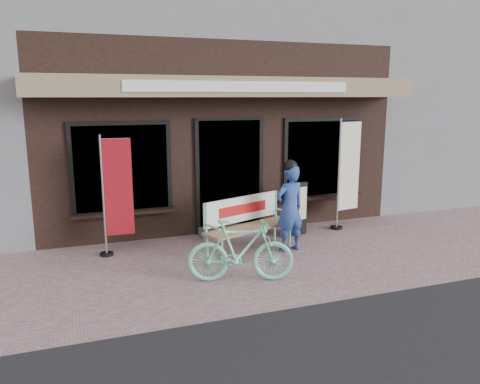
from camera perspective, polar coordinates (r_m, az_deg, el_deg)
name	(u,v)px	position (r m, az deg, el deg)	size (l,w,h in m)	color
ground	(270,265)	(7.41, 3.66, -8.88)	(70.00, 70.00, 0.00)	#A77F84
storefront	(190,79)	(11.67, -6.06, 13.52)	(7.00, 6.77, 6.00)	black
neighbor_right_near	(452,89)	(16.36, 24.40, 11.34)	(10.00, 7.00, 5.60)	slate
bench	(247,220)	(7.91, 0.84, -3.40)	(1.75, 1.00, 0.93)	#6FDAAF
person	(290,207)	(7.90, 6.08, -1.78)	(0.59, 0.44, 1.57)	#29438D
bicycle	(241,251)	(6.64, 0.08, -7.17)	(0.43, 1.51, 0.91)	#6FDAAF
nobori_red	(116,194)	(7.87, -14.89, -0.22)	(0.59, 0.23, 2.00)	gray
nobori_cream	(347,172)	(9.44, 12.95, 2.37)	(0.65, 0.27, 2.18)	gray
menu_stand	(296,209)	(8.83, 6.80, -2.05)	(0.51, 0.23, 1.01)	black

